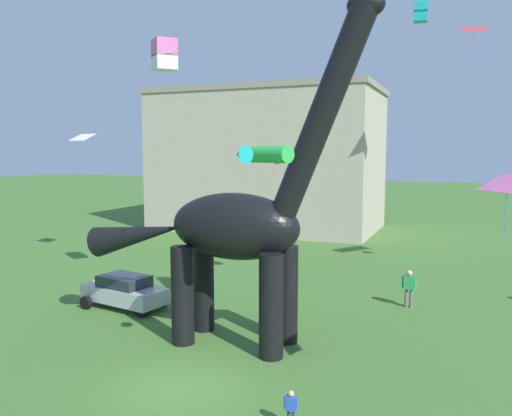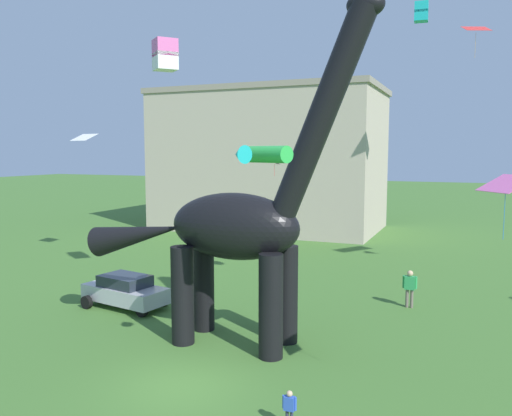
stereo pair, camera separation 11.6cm
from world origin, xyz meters
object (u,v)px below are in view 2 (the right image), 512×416
Objects in this scene: parked_sedan_left at (125,291)px; person_watching_child at (410,285)px; person_photographer at (289,406)px; dinosaur_sculpture at (233,226)px; kite_apex at (261,154)px; kite_high_right at (165,55)px; kite_mid_right at (84,137)px; kite_far_right at (476,29)px; kite_mid_left at (421,12)px; kite_high_left at (506,184)px; kite_near_low at (274,162)px.

person_watching_child is (12.45, 5.21, 0.28)m from parked_sedan_left.
parked_sedan_left is 4.14× the size of person_photographer.
kite_apex is (2.64, -3.64, 2.73)m from dinosaur_sculpture.
kite_mid_right is (-10.46, 6.24, -3.56)m from kite_high_right.
kite_far_right is at bearing 44.05° from dinosaur_sculpture.
kite_mid_left is at bearing -13.72° from kite_mid_right.
kite_mid_left is (11.39, 0.91, 1.01)m from kite_high_right.
person_watching_child is at bearing 18.08° from kite_high_right.
person_photographer is at bearing -163.41° from kite_high_left.
person_watching_child is 12.95m from kite_apex.
dinosaur_sculpture reaches higher than person_watching_child.
kite_mid_left is 0.36× the size of kite_far_right.
person_watching_child is at bearing 106.67° from kite_high_left.
parked_sedan_left is at bearing -131.64° from kite_high_right.
person_photographer is at bearing -37.31° from kite_mid_right.
kite_high_right is at bearing -142.15° from kite_near_low.
kite_near_low is at bearing 108.82° from kite_apex.
kite_mid_right reaches higher than kite_apex.
kite_far_right reaches higher than dinosaur_sculpture.
kite_far_right reaches higher than kite_high_right.
kite_mid_left reaches higher than person_watching_child.
kite_apex reaches higher than person_photographer.
kite_high_right is 0.78× the size of kite_apex.
kite_apex is at bearing -150.22° from person_photographer.
kite_apex is (18.33, -13.58, -1.04)m from kite_mid_right.
kite_apex is at bearing -71.18° from kite_near_low.
dinosaur_sculpture is at bearing 125.95° from kite_apex.
kite_apex is at bearing -21.45° from parked_sedan_left.
kite_high_right reaches higher than person_watching_child.
kite_far_right is at bearing 76.38° from kite_apex.
kite_mid_right reaches higher than parked_sedan_left.
parked_sedan_left is 3.13× the size of kite_high_right.
parked_sedan_left is 17.71m from kite_high_left.
kite_high_left is (4.98, 1.48, 5.94)m from person_photographer.
person_photographer is at bearing -102.03° from kite_mid_left.
person_photographer is at bearing -23.73° from parked_sedan_left.
dinosaur_sculpture is 7.42m from kite_near_low.
kite_mid_right is 2.19× the size of kite_near_low.
kite_near_low is 0.51× the size of kite_high_left.
kite_high_right reaches higher than kite_apex.
kite_apex is at bearing -103.62° from kite_far_right.
kite_far_right is at bearing 20.76° from kite_mid_right.
dinosaur_sculpture is 7.92m from parked_sedan_left.
dinosaur_sculpture reaches higher than kite_near_low.
dinosaur_sculpture reaches higher than person_photographer.
kite_high_right reaches higher than person_photographer.
kite_high_right is (-9.31, 8.82, 11.23)m from person_photographer.
kite_far_right is at bearing -6.51° from person_watching_child.
kite_apex is 1.15× the size of kite_high_left.
kite_mid_left is at bearing 109.40° from kite_high_left.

